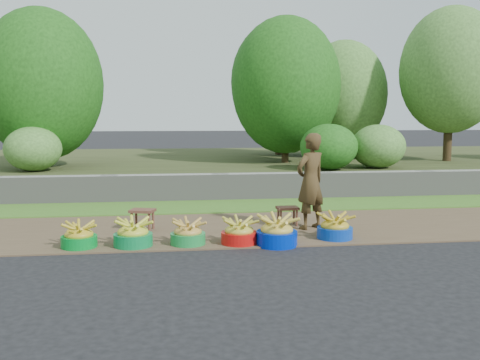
{
  "coord_description": "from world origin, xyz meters",
  "views": [
    {
      "loc": [
        -1.03,
        -6.71,
        1.7
      ],
      "look_at": [
        0.04,
        1.3,
        0.75
      ],
      "focal_mm": 40.0,
      "sensor_mm": 36.0,
      "label": 1
    }
  ],
  "objects": [
    {
      "name": "basin_f",
      "position": [
        1.25,
        0.37,
        0.17
      ],
      "size": [
        0.49,
        0.49,
        0.37
      ],
      "color": "#0934A2",
      "rests_on": "ground"
    },
    {
      "name": "grass_verge",
      "position": [
        0.0,
        3.25,
        0.02
      ],
      "size": [
        80.0,
        1.5,
        0.04
      ],
      "primitive_type": "cube",
      "color": "#437524",
      "rests_on": "ground"
    },
    {
      "name": "basin_c",
      "position": [
        -0.8,
        0.3,
        0.16
      ],
      "size": [
        0.47,
        0.47,
        0.35
      ],
      "color": "#188338",
      "rests_on": "ground"
    },
    {
      "name": "stool_right",
      "position": [
        0.79,
        1.34,
        0.25
      ],
      "size": [
        0.34,
        0.26,
        0.29
      ],
      "rotation": [
        0.0,
        0.0,
        0.02
      ],
      "color": "brown",
      "rests_on": "dirt_shoulder"
    },
    {
      "name": "dirt_shoulder",
      "position": [
        0.0,
        1.25,
        0.01
      ],
      "size": [
        80.0,
        2.5,
        0.02
      ],
      "primitive_type": "cube",
      "color": "brown",
      "rests_on": "ground"
    },
    {
      "name": "basin_b",
      "position": [
        -1.52,
        0.29,
        0.17
      ],
      "size": [
        0.51,
        0.51,
        0.38
      ],
      "color": "#0A773A",
      "rests_on": "ground"
    },
    {
      "name": "basin_a",
      "position": [
        -2.21,
        0.32,
        0.15
      ],
      "size": [
        0.46,
        0.46,
        0.34
      ],
      "color": "#018027",
      "rests_on": "ground"
    },
    {
      "name": "vegetation",
      "position": [
        0.73,
        7.68,
        2.57
      ],
      "size": [
        33.05,
        7.63,
        4.22
      ],
      "color": "#322414",
      "rests_on": "earth_bank"
    },
    {
      "name": "retaining_wall",
      "position": [
        0.0,
        4.1,
        0.28
      ],
      "size": [
        80.0,
        0.35,
        0.55
      ],
      "primitive_type": "cube",
      "color": "gray",
      "rests_on": "ground"
    },
    {
      "name": "basin_e",
      "position": [
        0.38,
        0.14,
        0.18
      ],
      "size": [
        0.54,
        0.54,
        0.41
      ],
      "color": "#0020AD",
      "rests_on": "ground"
    },
    {
      "name": "ground_plane",
      "position": [
        0.0,
        0.0,
        0.0
      ],
      "size": [
        120.0,
        120.0,
        0.0
      ],
      "primitive_type": "plane",
      "color": "black",
      "rests_on": "ground"
    },
    {
      "name": "basin_d",
      "position": [
        -0.12,
        0.25,
        0.16
      ],
      "size": [
        0.48,
        0.48,
        0.36
      ],
      "color": "#B40F0C",
      "rests_on": "ground"
    },
    {
      "name": "earth_bank",
      "position": [
        0.0,
        9.0,
        0.25
      ],
      "size": [
        80.0,
        10.0,
        0.5
      ],
      "primitive_type": "cube",
      "color": "#373F1E",
      "rests_on": "ground"
    },
    {
      "name": "vendor_woman",
      "position": [
        1.07,
        1.05,
        0.74
      ],
      "size": [
        0.63,
        0.56,
        1.45
      ],
      "primitive_type": "imported",
      "rotation": [
        0.0,
        0.0,
        3.67
      ],
      "color": "black",
      "rests_on": "dirt_shoulder"
    },
    {
      "name": "stool_left",
      "position": [
        -1.44,
        1.3,
        0.27
      ],
      "size": [
        0.41,
        0.36,
        0.31
      ],
      "rotation": [
        0.0,
        0.0,
        -0.29
      ],
      "color": "brown",
      "rests_on": "dirt_shoulder"
    }
  ]
}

